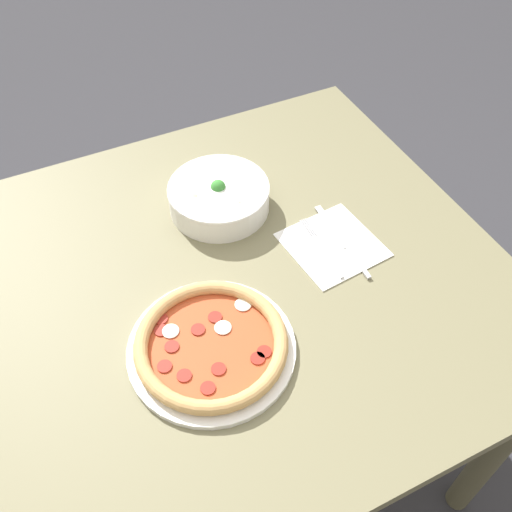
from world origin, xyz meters
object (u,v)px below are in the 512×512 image
fork (322,248)px  pizza (211,345)px  bowl (219,196)px  knife (344,243)px

fork → pizza: bearing=114.7°
bowl → fork: 0.25m
pizza → bowl: bearing=64.4°
pizza → fork: (0.30, 0.12, -0.01)m
bowl → knife: bearing=-48.8°
fork → knife: size_ratio=0.79×
pizza → bowl: size_ratio=1.37×
fork → knife: same height
pizza → bowl: (0.16, 0.33, 0.02)m
pizza → fork: 0.32m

